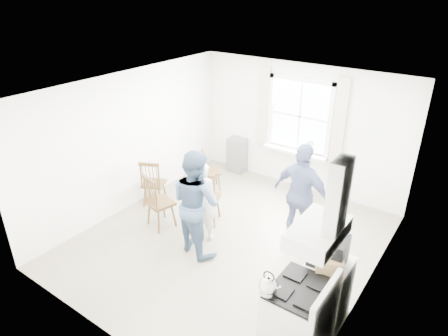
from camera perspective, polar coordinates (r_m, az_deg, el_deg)
room_shell at (r=6.25m, az=0.76°, el=-0.60°), size 4.62×5.12×2.64m
window_assembly at (r=8.17m, az=10.66°, el=6.63°), size 1.88×0.24×1.70m
range_hood at (r=4.07m, az=14.16°, el=-7.32°), size 0.45×0.76×0.94m
shelf_unit at (r=9.09m, az=1.85°, el=1.87°), size 0.40×0.30×0.80m
gas_stove at (r=5.01m, az=10.52°, el=-20.52°), size 0.68×0.76×1.12m
kettle at (r=4.51m, az=6.34°, el=-16.44°), size 0.22×0.22×0.30m
low_cabinet at (r=5.50m, az=14.49°, el=-16.45°), size 0.50×0.55×0.90m
stereo_stack at (r=5.07m, az=14.72°, el=-11.25°), size 0.45×0.41×0.38m
cardboard_box at (r=4.98m, az=14.83°, el=-13.32°), size 0.38×0.33×0.20m
windsor_chair_a at (r=7.01m, az=-2.81°, el=-3.54°), size 0.58×0.57×1.07m
windsor_chair_b at (r=7.02m, az=-9.94°, el=-4.09°), size 0.53×0.52×1.02m
windsor_chair_c at (r=7.71m, az=-10.33°, el=-1.57°), size 0.54×0.53×0.97m
person_left at (r=6.63m, az=-3.11°, el=-4.75°), size 0.65×0.65×1.42m
person_mid at (r=6.28m, az=-4.06°, el=-4.93°), size 1.03×1.03×1.75m
person_right at (r=6.57m, az=11.01°, el=-3.83°), size 1.16×1.16×1.76m
potted_plant at (r=8.15m, az=12.03°, el=2.98°), size 0.19×0.19×0.31m
windsor_chair_d at (r=8.26m, az=-2.45°, el=0.25°), size 0.50×0.50×0.86m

